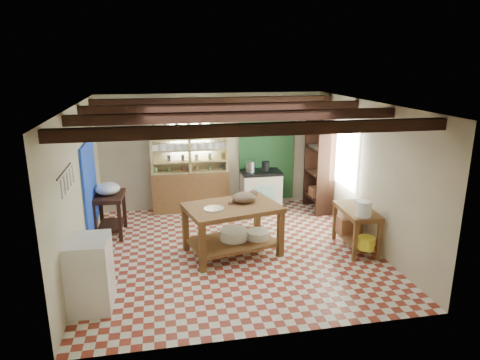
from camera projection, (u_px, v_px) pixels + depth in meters
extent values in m
cube|color=maroon|center=(233.00, 251.00, 7.66)|extent=(5.00, 5.00, 0.02)
cube|color=#47464B|center=(232.00, 104.00, 6.96)|extent=(5.00, 5.00, 0.02)
cube|color=beige|center=(213.00, 151.00, 9.67)|extent=(5.00, 0.04, 2.60)
cube|color=beige|center=(270.00, 239.00, 4.95)|extent=(5.00, 0.04, 2.60)
cube|color=beige|center=(79.00, 189.00, 6.85)|extent=(0.04, 5.00, 2.60)
cube|color=beige|center=(368.00, 174.00, 7.77)|extent=(0.04, 5.00, 2.60)
cube|color=#321A11|center=(232.00, 112.00, 6.99)|extent=(5.00, 3.80, 0.15)
cube|color=blue|center=(90.00, 185.00, 7.76)|extent=(0.04, 1.40, 1.60)
cube|color=#1F4D25|center=(267.00, 152.00, 9.89)|extent=(1.30, 0.04, 2.30)
cube|color=silver|center=(191.00, 135.00, 9.45)|extent=(0.90, 0.02, 0.80)
cube|color=silver|center=(344.00, 157.00, 8.68)|extent=(0.02, 1.30, 1.20)
cube|color=black|center=(65.00, 180.00, 5.59)|extent=(0.06, 0.90, 0.28)
cube|color=black|center=(273.00, 113.00, 9.24)|extent=(0.86, 0.12, 0.36)
cube|color=tan|center=(190.00, 163.00, 9.44)|extent=(1.70, 0.34, 2.20)
cube|color=#321A11|center=(319.00, 167.00, 9.51)|extent=(0.40, 0.86, 2.00)
cube|color=brown|center=(232.00, 230.00, 7.45)|extent=(1.76, 1.37, 0.89)
cube|color=silver|center=(261.00, 190.00, 9.76)|extent=(0.90, 0.62, 0.87)
cube|color=#321A11|center=(110.00, 215.00, 8.26)|extent=(0.60, 0.84, 0.82)
cube|color=white|center=(90.00, 274.00, 5.80)|extent=(0.58, 0.68, 1.00)
cube|color=brown|center=(356.00, 229.00, 7.65)|extent=(0.58, 1.08, 0.76)
ellipsoid|color=#87684F|center=(244.00, 198.00, 7.45)|extent=(0.51, 0.46, 0.19)
cylinder|color=#B9B8C1|center=(214.00, 209.00, 7.15)|extent=(0.41, 0.41, 0.02)
cylinder|color=white|center=(234.00, 234.00, 7.55)|extent=(0.60, 0.60, 0.17)
cylinder|color=white|center=(258.00, 235.00, 7.58)|extent=(0.48, 0.48, 0.14)
cylinder|color=#B9B8C1|center=(250.00, 167.00, 9.57)|extent=(0.20, 0.20, 0.23)
cylinder|color=black|center=(265.00, 166.00, 9.63)|extent=(0.18, 0.18, 0.22)
ellipsoid|color=white|center=(108.00, 189.00, 8.12)|extent=(0.49, 0.49, 0.23)
cylinder|color=white|center=(364.00, 208.00, 7.17)|extent=(0.28, 0.28, 0.27)
cube|color=#9A613E|center=(349.00, 224.00, 7.94)|extent=(0.43, 0.35, 0.29)
cylinder|color=yellow|center=(366.00, 243.00, 7.24)|extent=(0.30, 0.30, 0.21)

